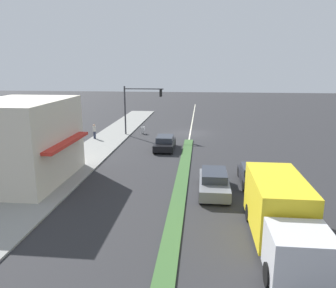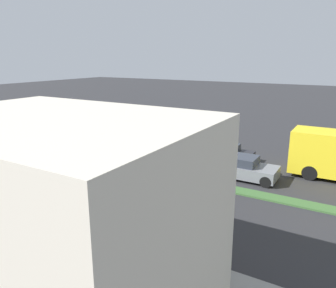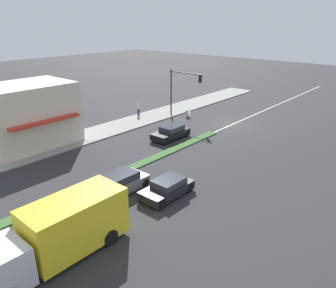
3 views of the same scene
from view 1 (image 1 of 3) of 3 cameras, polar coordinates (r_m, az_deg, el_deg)
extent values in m
plane|color=#2B2B2D|center=(22.59, 2.25, -7.34)|extent=(160.00, 160.00, 0.00)
cube|color=gray|center=(24.34, -19.63, -6.44)|extent=(4.00, 73.00, 0.12)
cube|color=#3D6633|center=(14.54, -0.14, -19.87)|extent=(0.90, 46.00, 0.10)
cube|color=beige|center=(39.91, 3.89, 1.91)|extent=(0.16, 60.00, 0.01)
cube|color=beige|center=(24.81, -23.95, 0.49)|extent=(5.70, 7.95, 5.65)
cube|color=red|center=(23.40, -17.12, 0.28)|extent=(0.70, 6.36, 0.20)
cylinder|color=#333338|center=(38.56, -7.49, 5.81)|extent=(0.18, 0.18, 5.60)
cylinder|color=#333338|center=(37.86, -4.24, 9.55)|extent=(4.50, 0.12, 0.12)
cube|color=black|center=(37.60, -1.26, 8.87)|extent=(0.28, 0.24, 0.84)
sphere|color=red|center=(37.71, -1.24, 9.30)|extent=(0.18, 0.18, 0.18)
sphere|color=gold|center=(37.73, -1.24, 8.89)|extent=(0.18, 0.18, 0.18)
sphere|color=green|center=(37.75, -1.24, 8.48)|extent=(0.18, 0.18, 0.18)
cylinder|color=#282D42|center=(37.12, -12.66, 1.54)|extent=(0.26, 0.26, 0.81)
cylinder|color=#B7B2A8|center=(36.98, -12.72, 2.61)|extent=(0.34, 0.34, 0.60)
sphere|color=tan|center=(36.91, -12.75, 3.24)|extent=(0.22, 0.22, 0.22)
cube|color=silver|center=(39.73, -4.38, 2.47)|extent=(0.45, 0.21, 0.84)
cube|color=silver|center=(39.42, -4.46, 2.38)|extent=(0.45, 0.21, 0.84)
cube|color=silver|center=(13.69, 21.85, -17.49)|extent=(2.28, 2.20, 1.90)
cube|color=yellow|center=(16.85, 18.42, -9.82)|extent=(2.40, 5.10, 2.60)
cylinder|color=black|center=(14.26, 26.24, -20.25)|extent=(0.28, 0.90, 0.90)
cylinder|color=black|center=(13.68, 17.13, -20.92)|extent=(0.28, 0.90, 0.90)
cylinder|color=black|center=(18.67, 20.64, -11.42)|extent=(0.28, 0.90, 0.90)
cylinder|color=black|center=(18.23, 13.93, -11.53)|extent=(0.28, 0.90, 0.90)
cube|color=black|center=(31.98, -0.57, -0.11)|extent=(1.83, 4.10, 0.61)
cube|color=#2D333D|center=(32.05, -0.53, 0.95)|extent=(1.55, 2.25, 0.51)
cylinder|color=black|center=(30.37, 0.62, -1.16)|extent=(0.22, 0.66, 0.66)
cylinder|color=black|center=(30.56, -2.42, -1.08)|extent=(0.22, 0.66, 0.66)
cylinder|color=black|center=(33.50, 1.12, 0.25)|extent=(0.22, 0.66, 0.66)
cylinder|color=black|center=(33.67, -1.64, 0.31)|extent=(0.22, 0.66, 0.66)
cube|color=slate|center=(21.54, 8.00, -7.04)|extent=(1.88, 4.55, 0.68)
cube|color=#2D333D|center=(21.56, 8.03, -5.33)|extent=(1.60, 2.50, 0.52)
cylinder|color=black|center=(19.96, 10.60, -9.44)|extent=(0.22, 0.67, 0.67)
cylinder|color=black|center=(19.88, 5.72, -9.37)|extent=(0.22, 0.67, 0.67)
cylinder|color=black|center=(23.39, 9.89, -5.92)|extent=(0.22, 0.67, 0.67)
cylinder|color=black|center=(23.32, 5.76, -5.84)|extent=(0.22, 0.67, 0.67)
cube|color=black|center=(23.68, 14.65, -5.58)|extent=(1.82, 3.82, 0.55)
cube|color=#2D333D|center=(23.70, 14.65, -4.26)|extent=(1.54, 2.10, 0.46)
cylinder|color=black|center=(22.51, 17.22, -7.08)|extent=(0.22, 0.70, 0.70)
cylinder|color=black|center=(22.24, 13.11, -7.07)|extent=(0.22, 0.70, 0.70)
cylinder|color=black|center=(25.21, 15.97, -4.77)|extent=(0.22, 0.70, 0.70)
cylinder|color=black|center=(24.97, 12.30, -4.73)|extent=(0.22, 0.70, 0.70)
camera|label=2|loc=(22.82, -45.88, 7.36)|focal=35.00mm
camera|label=3|loc=(18.42, 73.79, 13.68)|focal=35.00mm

